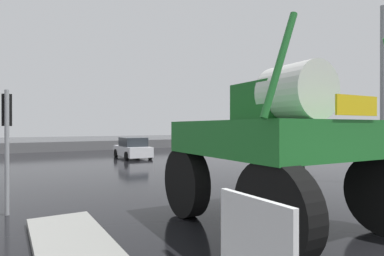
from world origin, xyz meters
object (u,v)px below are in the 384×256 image
object	(u,v)px
sedan_ahead	(133,148)
oversize_sprayer	(278,143)
traffic_signal_near_left	(7,124)
traffic_signal_near_right	(285,119)

from	to	relation	value
sedan_ahead	oversize_sprayer	bearing A→B (deg)	173.30
oversize_sprayer	traffic_signal_near_left	world-z (taller)	oversize_sprayer
traffic_signal_near_left	traffic_signal_near_right	world-z (taller)	traffic_signal_near_right
sedan_ahead	traffic_signal_near_left	distance (m)	14.79
sedan_ahead	traffic_signal_near_right	world-z (taller)	traffic_signal_near_right
oversize_sprayer	traffic_signal_near_right	bearing A→B (deg)	-46.30
sedan_ahead	traffic_signal_near_left	size ratio (longest dim) A/B	1.28
oversize_sprayer	traffic_signal_near_right	distance (m)	6.56
oversize_sprayer	traffic_signal_near_left	xyz separation A→B (m)	(-5.46, 4.33, 0.46)
oversize_sprayer	traffic_signal_near_right	size ratio (longest dim) A/B	1.42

